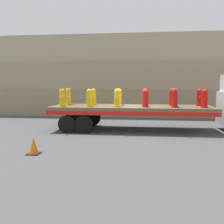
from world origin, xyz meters
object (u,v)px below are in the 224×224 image
fire_hydrant_yellow_far_2 (119,97)px  fire_hydrant_red_near_4 (175,98)px  fire_hydrant_yellow_far_0 (68,97)px  flatbed_trailer (121,111)px  fire_hydrant_red_far_3 (145,97)px  fire_hydrant_red_far_4 (172,97)px  fire_hydrant_red_near_5 (205,99)px  fire_hydrant_yellow_far_1 (93,97)px  fire_hydrant_yellow_near_2 (117,98)px  fire_hydrant_red_far_5 (199,97)px  fire_hydrant_red_near_3 (145,98)px  traffic_cone (34,146)px  fire_hydrant_yellow_near_0 (62,98)px  fire_hydrant_yellow_near_1 (89,98)px

fire_hydrant_yellow_far_2 → fire_hydrant_red_near_4: size_ratio=1.00×
fire_hydrant_yellow_far_0 → fire_hydrant_red_near_4: size_ratio=1.00×
flatbed_trailer → fire_hydrant_red_near_4: size_ratio=9.20×
fire_hydrant_red_far_3 → fire_hydrant_red_far_4: same height
fire_hydrant_red_near_5 → flatbed_trailer: bearing=172.3°
fire_hydrant_yellow_far_1 → fire_hydrant_red_near_5: same height
fire_hydrant_yellow_near_2 → fire_hydrant_red_near_5: 4.24m
fire_hydrant_red_near_5 → fire_hydrant_red_far_5: (0.00, 1.10, 0.00)m
fire_hydrant_red_near_3 → traffic_cone: bearing=-131.0°
fire_hydrant_red_far_5 → fire_hydrant_red_near_3: bearing=-158.8°
fire_hydrant_red_near_3 → fire_hydrant_red_near_5: 2.83m
fire_hydrant_yellow_far_1 → fire_hydrant_red_far_4: same height
fire_hydrant_yellow_far_0 → fire_hydrant_yellow_near_2: size_ratio=1.00×
fire_hydrant_yellow_near_0 → fire_hydrant_red_near_4: size_ratio=1.00×
fire_hydrant_red_far_3 → fire_hydrant_red_far_4: 1.41m
fire_hydrant_yellow_near_1 → fire_hydrant_red_far_3: (2.83, 1.10, 0.00)m
fire_hydrant_yellow_near_0 → fire_hydrant_yellow_near_1: size_ratio=1.00×
fire_hydrant_yellow_far_2 → fire_hydrant_red_near_3: bearing=-37.9°
fire_hydrant_red_near_3 → fire_hydrant_red_near_5: same height
fire_hydrant_red_near_3 → fire_hydrant_red_far_5: size_ratio=1.00×
flatbed_trailer → fire_hydrant_red_far_3: 1.53m
fire_hydrant_yellow_far_2 → fire_hydrant_red_far_4: size_ratio=1.00×
fire_hydrant_yellow_far_0 → fire_hydrant_red_near_5: bearing=-8.8°
fire_hydrant_yellow_far_1 → fire_hydrant_red_near_4: size_ratio=1.00×
fire_hydrant_red_far_3 → fire_hydrant_red_far_5: same height
traffic_cone → fire_hydrant_red_far_3: bearing=55.2°
flatbed_trailer → fire_hydrant_yellow_near_1: bearing=-160.7°
fire_hydrant_red_near_3 → fire_hydrant_red_far_5: same height
fire_hydrant_yellow_near_2 → traffic_cone: (-2.43, -4.43, -1.42)m
fire_hydrant_yellow_near_0 → fire_hydrant_yellow_far_1: bearing=37.9°
flatbed_trailer → fire_hydrant_red_far_5: size_ratio=9.20×
flatbed_trailer → fire_hydrant_yellow_far_2: size_ratio=9.20×
flatbed_trailer → fire_hydrant_red_far_5: fire_hydrant_red_far_5 is taller
fire_hydrant_yellow_far_0 → flatbed_trailer: bearing=-10.4°
fire_hydrant_yellow_near_2 → fire_hydrant_yellow_far_2: bearing=90.0°
fire_hydrant_yellow_near_0 → fire_hydrant_red_far_3: size_ratio=1.00×
fire_hydrant_yellow_far_1 → flatbed_trailer: bearing=-19.3°
fire_hydrant_yellow_far_0 → fire_hydrant_yellow_near_2: bearing=-21.2°
fire_hydrant_yellow_near_0 → fire_hydrant_red_near_5: 7.07m
flatbed_trailer → fire_hydrant_yellow_near_1: 1.79m
fire_hydrant_yellow_near_1 → fire_hydrant_red_far_4: 4.38m
fire_hydrant_yellow_near_1 → traffic_cone: size_ratio=1.55×
fire_hydrant_yellow_near_1 → fire_hydrant_yellow_far_2: 1.79m
fire_hydrant_yellow_far_1 → fire_hydrant_red_far_5: bearing=0.0°
fire_hydrant_red_far_3 → fire_hydrant_red_far_5: bearing=0.0°
fire_hydrant_yellow_far_1 → fire_hydrant_red_near_3: size_ratio=1.00×
fire_hydrant_yellow_near_2 → fire_hydrant_red_far_3: size_ratio=1.00×
fire_hydrant_yellow_far_0 → fire_hydrant_yellow_near_0: bearing=-90.0°
fire_hydrant_yellow_far_1 → fire_hydrant_red_far_4: (4.24, 0.00, 0.00)m
fire_hydrant_yellow_near_1 → fire_hydrant_red_far_5: (5.65, 1.10, 0.00)m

